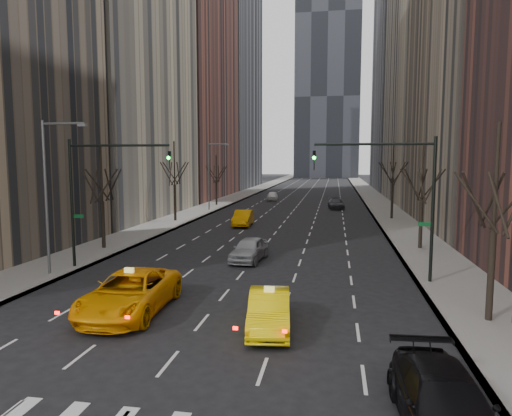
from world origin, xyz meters
The scene contains 25 objects.
ground centered at (0.00, 0.00, 0.00)m, with size 400.00×400.00×0.00m, color black.
sidewalk_left centered at (-12.25, 70.00, 0.07)m, with size 4.50×320.00×0.15m, color slate.
sidewalk_right centered at (12.25, 70.00, 0.07)m, with size 4.50×320.00×0.15m, color slate.
bld_left_far centered at (-21.50, 66.00, 22.00)m, with size 14.00×28.00×44.00m, color brown.
bld_left_deep centered at (-21.50, 96.00, 30.00)m, with size 14.00×30.00×60.00m, color slate.
bld_right_far centered at (21.50, 64.00, 25.00)m, with size 14.00×28.00×50.00m, color tan.
bld_right_deep centered at (21.50, 95.00, 29.00)m, with size 14.00×30.00×58.00m, color slate.
tower_far centered at (2.00, 170.00, 60.00)m, with size 24.00×24.00×120.00m, color black.
tree_lw_b centered at (-12.00, 18.00, 3.72)m, with size 3.36×3.50×7.82m.
tree_lw_c centered at (-12.00, 34.00, 4.04)m, with size 3.36×3.50×8.74m.
tree_lw_d centered at (-12.00, 52.00, 3.56)m, with size 3.36×3.50×7.36m.
tree_rw_a centered at (12.00, 6.00, 3.88)m, with size 3.36×3.50×8.28m.
tree_rw_b centered at (12.00, 22.00, 3.72)m, with size 3.36×3.50×7.82m.
tree_rw_c centered at (12.00, 40.00, 4.04)m, with size 3.36×3.50×8.74m.
traffic_mast_left centered at (-9.11, 12.00, 5.49)m, with size 6.69×0.39×8.00m.
traffic_mast_right centered at (9.11, 12.00, 5.49)m, with size 6.69×0.39×8.00m.
streetlight_near centered at (-10.84, 10.00, 5.62)m, with size 2.83×0.22×9.00m.
streetlight_far centered at (-10.84, 45.00, 5.62)m, with size 2.83×0.22×9.00m.
taxi_suv centered at (-3.54, 4.64, 0.93)m, with size 3.07×6.67×1.85m, color #FFA405.
taxi_sedan centered at (2.93, 3.76, 0.78)m, with size 1.64×4.71×1.55m, color #FFD905.
silver_sedan_ahead centered at (-0.21, 16.04, 0.80)m, with size 1.88×4.68×1.60m, color gray.
parked_suv_black centered at (8.29, -2.61, 0.79)m, with size 2.21×5.44×1.58m, color black.
far_taxi centered at (-3.91, 32.19, 0.81)m, with size 1.71×4.92×1.62m, color orange.
far_suv_grey centered at (5.68, 50.65, 0.72)m, with size 2.01×4.94×1.43m, color #2E2E33.
far_car_white centered at (-4.92, 62.15, 0.75)m, with size 1.76×4.38×1.49m, color white.
Camera 1 is at (5.48, -14.11, 6.90)m, focal length 32.00 mm.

